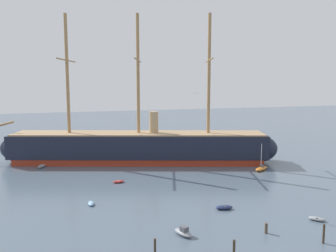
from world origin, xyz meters
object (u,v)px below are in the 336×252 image
(dinghy_alongside_bow, at_px, (119,182))
(motorboat_foreground_left, at_px, (183,232))
(dinghy_far_left, at_px, (42,166))
(sailboat_alongside_stern, at_px, (261,168))
(mooring_piling_left_pair, at_px, (234,248))
(dinghy_distant_centre, at_px, (143,150))
(dinghy_mid_left, at_px, (91,203))
(mooring_piling_nearest, at_px, (324,234))
(mooring_piling_midwater, at_px, (155,248))
(dinghy_foreground_right, at_px, (317,219))
(seagull_in_flight, at_px, (195,93))
(tall_ship, at_px, (139,147))
(mooring_piling_right_pair, at_px, (266,228))
(dinghy_near_centre, at_px, (224,207))

(dinghy_alongside_bow, bearing_deg, motorboat_foreground_left, -81.01)
(dinghy_far_left, bearing_deg, sailboat_alongside_stern, -20.71)
(dinghy_alongside_bow, distance_m, mooring_piling_left_pair, 32.67)
(dinghy_alongside_bow, height_order, dinghy_distant_centre, dinghy_alongside_bow)
(dinghy_mid_left, xyz_separation_m, dinghy_far_left, (-8.46, 27.78, 0.08))
(dinghy_mid_left, bearing_deg, mooring_piling_nearest, -40.64)
(dinghy_distant_centre, height_order, mooring_piling_midwater, mooring_piling_midwater)
(dinghy_mid_left, bearing_deg, dinghy_foreground_right, -28.40)
(dinghy_foreground_right, height_order, seagull_in_flight, seagull_in_flight)
(tall_ship, bearing_deg, mooring_piling_right_pair, -81.18)
(dinghy_mid_left, height_order, mooring_piling_right_pair, mooring_piling_right_pair)
(tall_ship, distance_m, mooring_piling_left_pair, 47.48)
(dinghy_foreground_right, relative_size, mooring_piling_nearest, 0.99)
(tall_ship, relative_size, seagull_in_flight, 73.99)
(dinghy_mid_left, height_order, seagull_in_flight, seagull_in_flight)
(seagull_in_flight, bearing_deg, dinghy_alongside_bow, 129.08)
(motorboat_foreground_left, xyz_separation_m, dinghy_mid_left, (-10.14, 14.72, -0.19))
(seagull_in_flight, bearing_deg, dinghy_foreground_right, -46.46)
(tall_ship, distance_m, sailboat_alongside_stern, 28.80)
(dinghy_alongside_bow, relative_size, dinghy_far_left, 0.75)
(dinghy_near_centre, relative_size, mooring_piling_left_pair, 1.54)
(dinghy_far_left, distance_m, mooring_piling_midwater, 48.87)
(dinghy_far_left, bearing_deg, dinghy_near_centre, -52.44)
(tall_ship, relative_size, mooring_piling_left_pair, 38.60)
(dinghy_distant_centre, bearing_deg, dinghy_far_left, -155.56)
(dinghy_far_left, bearing_deg, dinghy_alongside_bow, -49.70)
(mooring_piling_left_pair, bearing_deg, dinghy_near_centre, 67.56)
(dinghy_mid_left, xyz_separation_m, mooring_piling_right_pair, (20.50, -17.34, 0.42))
(sailboat_alongside_stern, relative_size, seagull_in_flight, 6.27)
(motorboat_foreground_left, distance_m, dinghy_near_centre, 11.16)
(mooring_piling_midwater, bearing_deg, motorboat_foreground_left, 41.84)
(dinghy_near_centre, distance_m, mooring_piling_left_pair, 14.12)
(mooring_piling_right_pair, distance_m, seagull_in_flight, 22.92)
(dinghy_foreground_right, distance_m, dinghy_near_centre, 13.05)
(dinghy_alongside_bow, height_order, mooring_piling_midwater, mooring_piling_midwater)
(tall_ship, relative_size, dinghy_mid_left, 33.78)
(dinghy_foreground_right, distance_m, mooring_piling_left_pair, 16.66)
(sailboat_alongside_stern, distance_m, mooring_piling_midwater, 43.81)
(motorboat_foreground_left, xyz_separation_m, seagull_in_flight, (6.45, 12.40, 17.11))
(tall_ship, bearing_deg, sailboat_alongside_stern, -33.57)
(seagull_in_flight, bearing_deg, mooring_piling_left_pair, -98.43)
(sailboat_alongside_stern, bearing_deg, motorboat_foreground_left, -137.55)
(mooring_piling_nearest, bearing_deg, motorboat_foreground_left, 155.01)
(dinghy_alongside_bow, distance_m, mooring_piling_midwater, 29.72)
(motorboat_foreground_left, bearing_deg, dinghy_mid_left, 124.58)
(dinghy_foreground_right, distance_m, dinghy_far_left, 58.02)
(tall_ship, bearing_deg, dinghy_alongside_bow, -115.89)
(mooring_piling_left_pair, relative_size, mooring_piling_right_pair, 1.36)
(dinghy_distant_centre, bearing_deg, motorboat_foreground_left, -98.16)
(dinghy_near_centre, bearing_deg, dinghy_foreground_right, -36.95)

